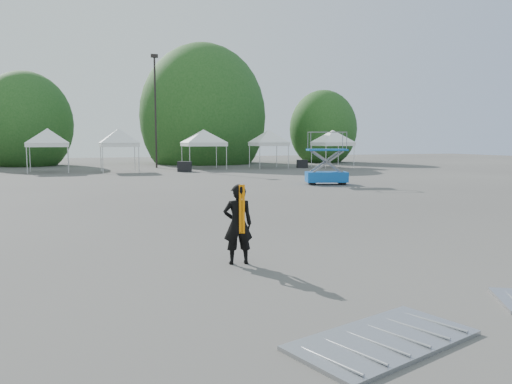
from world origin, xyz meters
name	(u,v)px	position (x,y,z in m)	size (l,w,h in m)	color
ground	(234,235)	(0.00, 0.00, 0.00)	(120.00, 120.00, 0.00)	#474442
light_pole_east	(155,104)	(3.00, 32.00, 5.52)	(0.60, 0.25, 9.80)	black
tree_mid_w	(26,124)	(-8.00, 40.00, 3.93)	(4.16, 4.16, 6.33)	#382314
tree_mid_e	(203,117)	(9.00, 39.00, 4.84)	(5.12, 5.12, 7.79)	#382314
tree_far_e	(323,129)	(22.00, 37.00, 3.63)	(3.84, 3.84, 5.84)	#382314
tent_d	(47,132)	(-5.64, 28.87, 3.06)	(4.24, 4.24, 3.88)	silver
tent_e	(119,132)	(-0.53, 27.51, 3.06)	(3.98, 3.98, 3.88)	silver
tent_f	(203,133)	(6.51, 28.99, 3.06)	(4.66, 4.66, 3.88)	silver
tent_g	(269,133)	(12.24, 28.54, 3.06)	(4.00, 4.00, 3.88)	silver
tent_h	(333,133)	(17.93, 27.42, 3.06)	(4.21, 4.21, 3.88)	silver
man	(238,224)	(-0.85, -2.90, 0.80)	(0.64, 0.47, 1.60)	black
scissor_lift	(327,158)	(9.27, 12.31, 1.46)	(2.47, 1.72, 2.90)	#0C50A7
barrier_left	(383,339)	(-0.38, -7.21, 0.04)	(2.62, 1.82, 0.08)	#9EA0A6
crate_mid	(185,167)	(4.21, 25.95, 0.40)	(1.03, 0.80, 0.80)	black
crate_east	(302,164)	(15.03, 27.56, 0.36)	(0.91, 0.71, 0.71)	black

